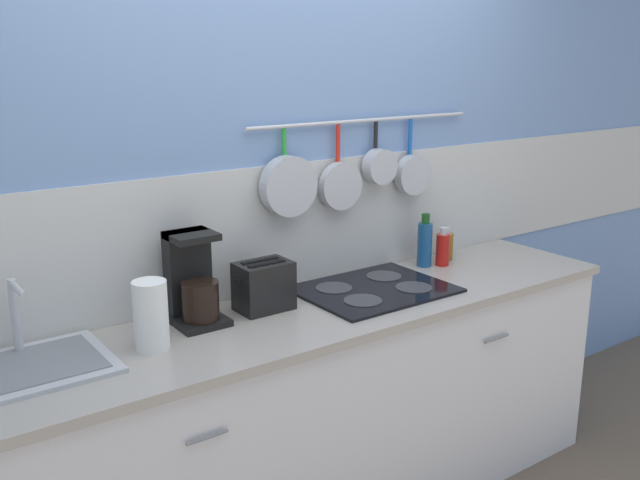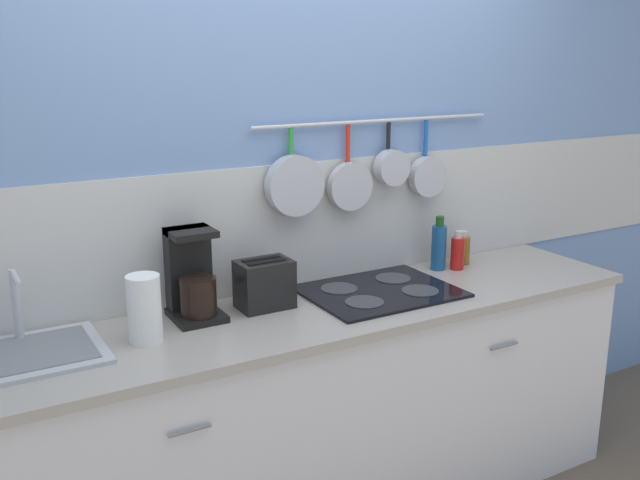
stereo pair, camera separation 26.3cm
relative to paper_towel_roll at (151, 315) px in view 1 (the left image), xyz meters
name	(u,v)px [view 1 (the left image)]	position (x,y,z in m)	size (l,w,h in m)	color
wall_back	(278,199)	(0.69, 0.31, 0.25)	(7.20, 0.15, 2.60)	#7293C6
cabinet_base	(326,419)	(0.69, -0.02, -0.59)	(2.63, 0.57, 0.87)	silver
countertop	(326,312)	(0.69, -0.02, -0.13)	(2.67, 0.59, 0.03)	#A59E93
sink_basin	(30,363)	(-0.37, 0.07, -0.10)	(0.47, 0.38, 0.26)	#B7BABF
paper_towel_roll	(151,315)	(0.00, 0.00, 0.00)	(0.11, 0.11, 0.23)	white
coffee_maker	(193,285)	(0.22, 0.14, 0.02)	(0.18, 0.21, 0.33)	black
toaster	(264,286)	(0.49, 0.10, -0.02)	(0.22, 0.14, 0.19)	black
cooktop	(374,289)	(0.97, 0.02, -0.11)	(0.60, 0.47, 0.01)	black
bottle_vinegar	(425,243)	(1.37, 0.15, -0.01)	(0.07, 0.07, 0.24)	navy
bottle_sesame_oil	(443,249)	(1.45, 0.11, -0.04)	(0.06, 0.06, 0.18)	red
bottle_hot_sauce	(445,245)	(1.53, 0.17, -0.05)	(0.07, 0.07, 0.15)	#8C5919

